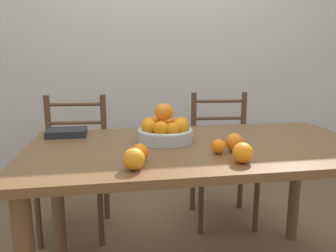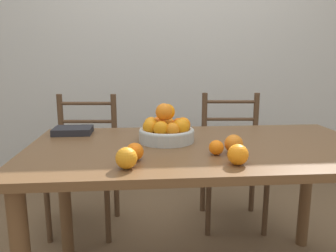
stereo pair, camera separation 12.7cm
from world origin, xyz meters
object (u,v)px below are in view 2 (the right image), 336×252
at_px(orange_loose_1, 216,147).
at_px(chair_left, 84,163).
at_px(orange_loose_0, 234,144).
at_px(orange_loose_3, 238,155).
at_px(orange_loose_2, 135,152).
at_px(orange_loose_4, 126,158).
at_px(book_stack, 73,131).
at_px(chair_right, 232,159).
at_px(fruit_bowl, 166,129).

relative_size(orange_loose_1, chair_left, 0.07).
xyz_separation_m(orange_loose_0, orange_loose_3, (-0.03, -0.16, 0.00)).
bearing_deg(orange_loose_3, orange_loose_1, 110.06).
bearing_deg(orange_loose_2, orange_loose_4, -106.39).
distance_m(orange_loose_0, orange_loose_4, 0.48).
bearing_deg(orange_loose_1, book_stack, 146.09).
height_order(orange_loose_0, chair_right, chair_right).
xyz_separation_m(fruit_bowl, orange_loose_0, (0.27, -0.23, -0.02)).
xyz_separation_m(orange_loose_4, chair_right, (0.70, 1.03, -0.35)).
distance_m(orange_loose_1, orange_loose_2, 0.35).
relative_size(fruit_bowl, orange_loose_1, 4.30).
bearing_deg(orange_loose_1, orange_loose_0, 15.27).
relative_size(orange_loose_4, book_stack, 0.40).
bearing_deg(book_stack, chair_right, 22.50).
xyz_separation_m(orange_loose_0, chair_right, (0.25, 0.86, -0.34)).
height_order(orange_loose_3, orange_loose_4, same).
height_order(orange_loose_0, chair_left, chair_left).
xyz_separation_m(orange_loose_4, chair_left, (-0.33, 1.03, -0.35)).
bearing_deg(orange_loose_0, orange_loose_4, -159.23).
xyz_separation_m(orange_loose_0, book_stack, (-0.76, 0.44, -0.02)).
bearing_deg(book_stack, orange_loose_1, -33.91).
bearing_deg(chair_left, fruit_bowl, -45.85).
xyz_separation_m(fruit_bowl, book_stack, (-0.49, 0.21, -0.05)).
relative_size(fruit_bowl, book_stack, 1.34).
bearing_deg(chair_left, chair_right, 4.98).
distance_m(orange_loose_3, orange_loose_4, 0.42).
distance_m(fruit_bowl, book_stack, 0.54).
distance_m(orange_loose_4, chair_left, 1.13).
bearing_deg(orange_loose_2, orange_loose_3, -12.75).
xyz_separation_m(orange_loose_1, orange_loose_4, (-0.37, -0.15, 0.01)).
height_order(orange_loose_0, orange_loose_3, same).
xyz_separation_m(orange_loose_1, chair_left, (-0.70, 0.88, -0.34)).
xyz_separation_m(orange_loose_3, chair_right, (0.28, 1.02, -0.34)).
bearing_deg(orange_loose_1, orange_loose_3, -69.94).
height_order(fruit_bowl, orange_loose_3, fruit_bowl).
bearing_deg(fruit_bowl, chair_left, 129.17).
distance_m(orange_loose_1, orange_loose_3, 0.15).
relative_size(fruit_bowl, orange_loose_2, 3.78).
distance_m(fruit_bowl, orange_loose_2, 0.34).
xyz_separation_m(orange_loose_2, orange_loose_4, (-0.03, -0.10, 0.00)).
bearing_deg(orange_loose_4, chair_left, 107.99).
xyz_separation_m(fruit_bowl, orange_loose_4, (-0.18, -0.40, -0.02)).
bearing_deg(orange_loose_0, chair_left, 132.55).
bearing_deg(fruit_bowl, orange_loose_2, -116.93).
relative_size(orange_loose_1, orange_loose_3, 0.78).
relative_size(fruit_bowl, chair_right, 0.29).
xyz_separation_m(orange_loose_0, orange_loose_1, (-0.08, -0.02, -0.01)).
relative_size(orange_loose_2, orange_loose_4, 0.88).
bearing_deg(book_stack, orange_loose_3, -39.21).
relative_size(fruit_bowl, chair_left, 0.29).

